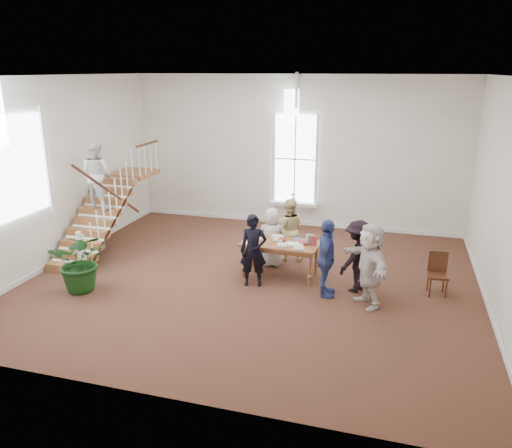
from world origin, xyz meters
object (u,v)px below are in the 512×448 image
(person_yellow, at_px, (289,230))
(police_officer, at_px, (253,251))
(woman_cluster_b, at_px, (357,256))
(elderly_woman, at_px, (272,237))
(woman_cluster_c, at_px, (370,265))
(side_chair, at_px, (438,271))
(library_table, at_px, (280,246))
(woman_cluster_a, at_px, (326,258))
(floor_plant, at_px, (81,261))

(person_yellow, bearing_deg, police_officer, 63.54)
(person_yellow, xyz_separation_m, woman_cluster_b, (1.82, -1.40, 0.00))
(elderly_woman, relative_size, woman_cluster_c, 0.83)
(police_officer, bearing_deg, side_chair, -3.11)
(person_yellow, distance_m, side_chair, 3.67)
(elderly_woman, xyz_separation_m, woman_cluster_c, (2.42, -1.55, 0.15))
(person_yellow, bearing_deg, elderly_woman, 45.45)
(woman_cluster_c, height_order, side_chair, woman_cluster_c)
(library_table, xyz_separation_m, woman_cluster_b, (1.76, -0.30, 0.05))
(woman_cluster_b, height_order, side_chair, woman_cluster_b)
(woman_cluster_a, bearing_deg, elderly_woman, 43.67)
(elderly_woman, distance_m, woman_cluster_b, 2.31)
(police_officer, relative_size, woman_cluster_b, 1.03)
(woman_cluster_c, bearing_deg, woman_cluster_b, 173.34)
(side_chair, bearing_deg, person_yellow, 157.24)
(library_table, xyz_separation_m, police_officer, (-0.46, -0.65, 0.07))
(woman_cluster_b, bearing_deg, side_chair, 130.86)
(library_table, bearing_deg, police_officer, -123.29)
(woman_cluster_a, bearing_deg, woman_cluster_c, -107.20)
(police_officer, height_order, woman_cluster_a, woman_cluster_a)
(person_yellow, relative_size, side_chair, 1.71)
(person_yellow, relative_size, woman_cluster_a, 0.94)
(woman_cluster_a, xyz_separation_m, side_chair, (2.28, 0.79, -0.33))
(woman_cluster_a, relative_size, woman_cluster_b, 1.06)
(library_table, distance_m, woman_cluster_c, 2.28)
(elderly_woman, bearing_deg, police_officer, 75.50)
(library_table, distance_m, woman_cluster_b, 1.79)
(library_table, bearing_deg, woman_cluster_c, -23.01)
(elderly_woman, relative_size, side_chair, 1.57)
(library_table, height_order, woman_cluster_b, woman_cluster_b)
(woman_cluster_b, relative_size, floor_plant, 1.18)
(police_officer, height_order, woman_cluster_c, woman_cluster_c)
(elderly_woman, bearing_deg, woman_cluster_b, 147.01)
(elderly_woman, height_order, woman_cluster_c, woman_cluster_c)
(elderly_woman, height_order, person_yellow, person_yellow)
(police_officer, bearing_deg, woman_cluster_b, -4.22)
(floor_plant, bearing_deg, person_yellow, 38.10)
(woman_cluster_a, distance_m, floor_plant, 5.25)
(police_officer, relative_size, side_chair, 1.76)
(library_table, relative_size, side_chair, 1.93)
(police_officer, distance_m, woman_cluster_a, 1.62)
(side_chair, bearing_deg, library_table, 174.72)
(person_yellow, bearing_deg, woman_cluster_c, 122.35)
(elderly_woman, height_order, woman_cluster_b, woman_cluster_b)
(person_yellow, xyz_separation_m, woman_cluster_a, (1.22, -1.85, 0.05))
(person_yellow, distance_m, woman_cluster_a, 2.22)
(woman_cluster_a, relative_size, floor_plant, 1.25)
(elderly_woman, xyz_separation_m, woman_cluster_a, (1.52, -1.35, 0.12))
(person_yellow, xyz_separation_m, floor_plant, (-3.89, -3.05, -0.12))
(library_table, height_order, police_officer, police_officer)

